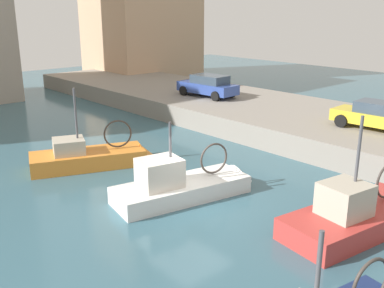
% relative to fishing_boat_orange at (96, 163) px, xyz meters
% --- Properties ---
extents(water_surface, '(80.00, 80.00, 0.00)m').
position_rel_fishing_boat_orange_xyz_m(water_surface, '(0.47, -5.97, -0.11)').
color(water_surface, '#386070').
rests_on(water_surface, ground).
extents(quay_wall, '(9.00, 56.00, 1.20)m').
position_rel_fishing_boat_orange_xyz_m(quay_wall, '(11.97, -5.97, 0.49)').
color(quay_wall, gray).
rests_on(quay_wall, ground).
extents(fishing_boat_orange, '(6.07, 3.76, 4.48)m').
position_rel_fishing_boat_orange_xyz_m(fishing_boat_orange, '(0.00, 0.00, 0.00)').
color(fishing_boat_orange, orange).
rests_on(fishing_boat_orange, ground).
extents(fishing_boat_white, '(6.26, 2.94, 3.89)m').
position_rel_fishing_boat_orange_xyz_m(fishing_boat_white, '(0.86, -5.47, 0.06)').
color(fishing_boat_white, white).
rests_on(fishing_boat_white, ground).
extents(fishing_boat_red, '(6.40, 2.96, 4.79)m').
position_rel_fishing_boat_orange_xyz_m(fishing_boat_red, '(3.46, -11.23, 0.03)').
color(fishing_boat_red, '#BC3833').
rests_on(fishing_boat_red, ground).
extents(parked_car_yellow, '(2.05, 4.29, 1.38)m').
position_rel_fishing_boat_orange_xyz_m(parked_car_yellow, '(11.41, -7.63, 1.80)').
color(parked_car_yellow, gold).
rests_on(parked_car_yellow, quay_wall).
extents(parked_car_blue, '(2.13, 4.40, 1.47)m').
position_rel_fishing_boat_orange_xyz_m(parked_car_blue, '(11.22, 4.22, 1.84)').
color(parked_car_blue, '#334C9E').
rests_on(parked_car_blue, quay_wall).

